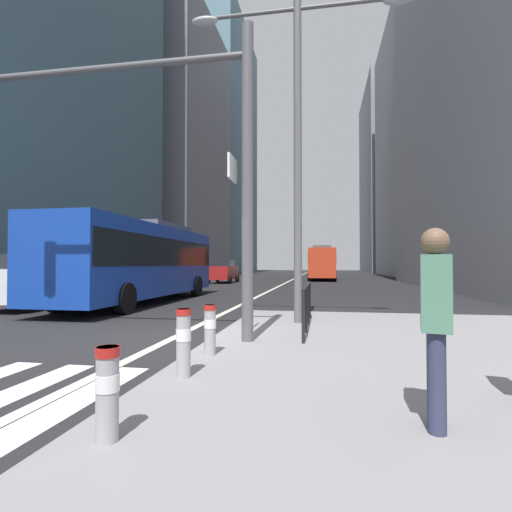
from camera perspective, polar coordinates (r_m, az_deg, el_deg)
name	(u,v)px	position (r m, az deg, el deg)	size (l,w,h in m)	color
ground_plane	(279,286)	(28.12, 3.41, -4.46)	(160.00, 160.00, 0.00)	black
median_island	(468,356)	(7.43, 28.73, -12.75)	(9.00, 10.00, 0.15)	gray
lane_centre_line	(291,281)	(38.06, 5.11, -3.61)	(0.20, 80.00, 0.01)	beige
office_tower_left_mid	(162,150)	(49.78, -13.66, 14.87)	(12.68, 17.55, 30.74)	gray
office_tower_left_far	(220,150)	(75.77, -5.39, 15.29)	(10.14, 24.55, 46.29)	slate
office_tower_right_mid	(429,145)	(58.20, 24.04, 14.71)	(10.39, 25.55, 34.94)	#9E9EA3
office_tower_right_far	(389,181)	(87.84, 19.05, 10.39)	(10.22, 23.89, 38.40)	slate
city_bus_blue_oncoming	(142,258)	(16.61, -16.48, -0.31)	(2.72, 10.98, 3.40)	#14389E
sedan_white_oncoming	(39,280)	(16.29, -29.35, -3.16)	(2.09, 4.33, 1.94)	silver
city_bus_red_receding	(322,262)	(40.81, 9.65, -0.87)	(2.77, 11.40, 3.40)	red
car_oncoming_mid	(223,271)	(33.42, -4.81, -2.25)	(2.08, 4.39, 1.94)	maroon
car_receding_near	(321,269)	(53.51, 9.56, -1.86)	(2.12, 4.43, 1.94)	gold
traffic_signal_gantry	(144,136)	(8.31, -16.20, 16.62)	(6.26, 0.65, 6.00)	#515156
street_lamp_post	(298,115)	(10.26, 6.14, 19.94)	(5.50, 0.32, 8.00)	#56565B
bollard_front	(107,388)	(3.51, -21.02, -17.70)	(0.20, 0.20, 0.76)	#99999E
bollard_left	(184,339)	(5.11, -10.62, -11.91)	(0.20, 0.20, 0.86)	#99999E
bollard_right	(210,327)	(6.28, -6.78, -10.29)	(0.20, 0.20, 0.78)	#99999E
pedestrian_railing	(307,297)	(8.80, 7.52, -5.98)	(0.06, 3.45, 0.98)	black
pedestrian_walking	(436,317)	(3.74, 24.93, -8.10)	(0.31, 0.42, 1.75)	#2D334C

